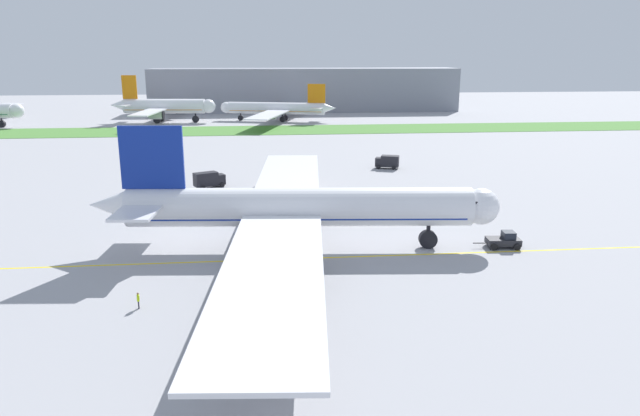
% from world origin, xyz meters
% --- Properties ---
extents(ground_plane, '(600.00, 600.00, 0.00)m').
position_xyz_m(ground_plane, '(0.00, 0.00, 0.00)').
color(ground_plane, '#9E9EA3').
rests_on(ground_plane, ground).
extents(apron_taxi_line, '(280.00, 0.36, 0.01)m').
position_xyz_m(apron_taxi_line, '(0.00, -1.58, 0.00)').
color(apron_taxi_line, yellow).
rests_on(apron_taxi_line, ground).
extents(grass_median_strip, '(320.00, 24.00, 0.10)m').
position_xyz_m(grass_median_strip, '(0.00, 122.61, 0.05)').
color(grass_median_strip, '#4C8438').
rests_on(grass_median_strip, ground).
extents(airliner_foreground, '(51.76, 83.19, 15.75)m').
position_xyz_m(airliner_foreground, '(-1.17, 2.39, 5.35)').
color(airliner_foreground, white).
rests_on(airliner_foreground, ground).
extents(pushback_tug, '(6.06, 2.96, 2.14)m').
position_xyz_m(pushback_tug, '(25.82, 0.05, 0.99)').
color(pushback_tug, '#26262B').
rests_on(pushback_tug, ground).
extents(ground_crew_wingwalker_port, '(0.47, 0.45, 1.58)m').
position_xyz_m(ground_crew_wingwalker_port, '(-8.43, -20.14, 0.96)').
color(ground_crew_wingwalker_port, black).
rests_on(ground_crew_wingwalker_port, ground).
extents(ground_crew_marshaller_front, '(0.32, 0.58, 1.68)m').
position_xyz_m(ground_crew_marshaller_front, '(-17.38, -14.49, 1.02)').
color(ground_crew_marshaller_front, black).
rests_on(ground_crew_marshaller_front, ground).
extents(service_truck_baggage_loader, '(5.43, 3.79, 2.85)m').
position_xyz_m(service_truck_baggage_loader, '(22.14, 54.39, 1.55)').
color(service_truck_baggage_loader, black).
rests_on(service_truck_baggage_loader, ground).
extents(service_truck_fuel_bowser, '(6.02, 4.40, 2.93)m').
position_xyz_m(service_truck_fuel_bowser, '(-14.83, 39.22, 1.59)').
color(service_truck_fuel_bowser, black).
rests_on(service_truck_fuel_bowser, ground).
extents(parked_airliner_far_centre, '(37.81, 57.18, 16.69)m').
position_xyz_m(parked_airliner_far_centre, '(-39.59, 148.59, 5.64)').
color(parked_airliner_far_centre, white).
rests_on(parked_airliner_far_centre, ground).
extents(parked_airliner_far_right, '(42.13, 68.21, 13.61)m').
position_xyz_m(parked_airliner_far_right, '(1.48, 148.49, 4.62)').
color(parked_airliner_far_right, white).
rests_on(parked_airliner_far_right, ground).
extents(terminal_building, '(129.84, 20.00, 18.00)m').
position_xyz_m(terminal_building, '(14.46, 187.37, 9.00)').
color(terminal_building, gray).
rests_on(terminal_building, ground).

